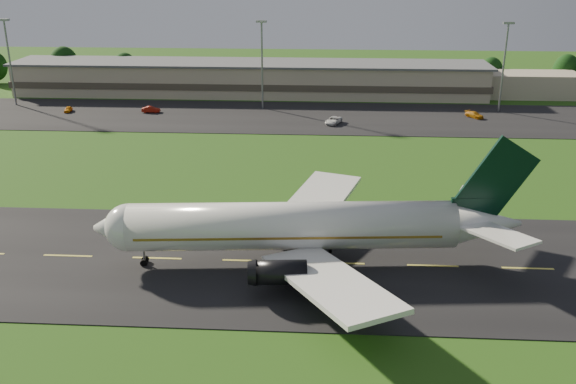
# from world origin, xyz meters

# --- Properties ---
(ground) EXTENTS (360.00, 360.00, 0.00)m
(ground) POSITION_xyz_m (0.00, 0.00, 0.00)
(ground) COLOR #1B4210
(ground) RESTS_ON ground
(taxiway) EXTENTS (220.00, 30.00, 0.10)m
(taxiway) POSITION_xyz_m (0.00, 0.00, 0.05)
(taxiway) COLOR black
(taxiway) RESTS_ON ground
(apron) EXTENTS (260.00, 30.00, 0.10)m
(apron) POSITION_xyz_m (0.00, 72.00, 0.05)
(apron) COLOR black
(apron) RESTS_ON ground
(airliner) EXTENTS (51.28, 42.02, 15.57)m
(airliner) POSITION_xyz_m (17.21, 0.07, 4.66)
(airliner) COLOR white
(airliner) RESTS_ON ground
(terminal) EXTENTS (145.00, 16.00, 8.40)m
(terminal) POSITION_xyz_m (6.40, 96.18, 3.99)
(terminal) COLOR tan
(terminal) RESTS_ON ground
(light_mast_west) EXTENTS (2.40, 1.20, 20.35)m
(light_mast_west) POSITION_xyz_m (-55.00, 80.00, 12.74)
(light_mast_west) COLOR gray
(light_mast_west) RESTS_ON ground
(light_mast_centre) EXTENTS (2.40, 1.20, 20.35)m
(light_mast_centre) POSITION_xyz_m (5.00, 80.00, 12.74)
(light_mast_centre) COLOR gray
(light_mast_centre) RESTS_ON ground
(light_mast_east) EXTENTS (2.40, 1.20, 20.35)m
(light_mast_east) POSITION_xyz_m (60.00, 80.00, 12.74)
(light_mast_east) COLOR gray
(light_mast_east) RESTS_ON ground
(tree_line) EXTENTS (195.75, 8.80, 10.58)m
(tree_line) POSITION_xyz_m (21.61, 106.11, 4.96)
(tree_line) COLOR black
(tree_line) RESTS_ON ground
(service_vehicle_a) EXTENTS (1.84, 3.60, 1.17)m
(service_vehicle_a) POSITION_xyz_m (-39.63, 73.65, 0.69)
(service_vehicle_a) COLOR orange
(service_vehicle_a) RESTS_ON apron
(service_vehicle_b) EXTENTS (4.16, 1.47, 1.37)m
(service_vehicle_b) POSITION_xyz_m (-20.30, 74.15, 0.78)
(service_vehicle_b) COLOR maroon
(service_vehicle_b) RESTS_ON apron
(service_vehicle_c) EXTENTS (4.14, 5.77, 1.46)m
(service_vehicle_c) POSITION_xyz_m (21.68, 66.28, 0.83)
(service_vehicle_c) COLOR white
(service_vehicle_c) RESTS_ON apron
(service_vehicle_d) EXTENTS (4.14, 4.76, 1.32)m
(service_vehicle_d) POSITION_xyz_m (53.14, 73.57, 0.76)
(service_vehicle_d) COLOR #C97A0B
(service_vehicle_d) RESTS_ON apron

